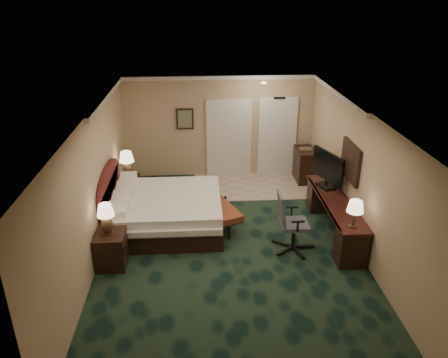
{
  "coord_description": "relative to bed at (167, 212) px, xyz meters",
  "views": [
    {
      "loc": [
        -0.58,
        -7.33,
        4.75
      ],
      "look_at": [
        -0.08,
        0.6,
        1.24
      ],
      "focal_mm": 35.0,
      "sensor_mm": 36.0,
      "label": 1
    }
  ],
  "objects": [
    {
      "name": "tv",
      "position": [
        3.44,
        0.18,
        0.81
      ],
      "size": [
        0.42,
        1.0,
        0.8
      ],
      "primitive_type": "cube",
      "rotation": [
        0.0,
        0.0,
        0.33
      ],
      "color": "black",
      "rests_on": "desk"
    },
    {
      "name": "headboard",
      "position": [
        -1.18,
        0.07,
        0.34
      ],
      "size": [
        0.12,
        2.0,
        1.4
      ],
      "primitive_type": null,
      "color": "#431316",
      "rests_on": "ground"
    },
    {
      "name": "wall_mirror",
      "position": [
        3.72,
        -0.33,
        1.19
      ],
      "size": [
        0.05,
        0.95,
        0.75
      ],
      "primitive_type": "cube",
      "color": "white",
      "rests_on": "wall_right"
    },
    {
      "name": "wall_front",
      "position": [
        1.26,
        -4.68,
        0.99
      ],
      "size": [
        5.0,
        0.0,
        2.7
      ],
      "primitive_type": "cube",
      "color": "tan",
      "rests_on": "ground"
    },
    {
      "name": "lamp_near",
      "position": [
        -0.98,
        -1.32,
        0.6
      ],
      "size": [
        0.37,
        0.37,
        0.59
      ],
      "primitive_type": null,
      "rotation": [
        0.0,
        0.0,
        0.21
      ],
      "color": "black",
      "rests_on": "nightstand_near"
    },
    {
      "name": "minibar",
      "position": [
        3.49,
        2.27,
        0.07
      ],
      "size": [
        0.46,
        0.82,
        0.87
      ],
      "primitive_type": "cube",
      "color": "black",
      "rests_on": "ground"
    },
    {
      "name": "entry_door",
      "position": [
        2.81,
        2.79,
        0.69
      ],
      "size": [
        1.02,
        0.06,
        2.18
      ],
      "primitive_type": "cube",
      "color": "white",
      "rests_on": "ground"
    },
    {
      "name": "desk",
      "position": [
        3.46,
        -0.48,
        0.02
      ],
      "size": [
        0.57,
        2.65,
        0.77
      ],
      "primitive_type": "cube",
      "color": "black",
      "rests_on": "ground"
    },
    {
      "name": "nightstand_near",
      "position": [
        -0.95,
        -1.33,
        -0.03
      ],
      "size": [
        0.53,
        0.61,
        0.66
      ],
      "primitive_type": "cube",
      "color": "black",
      "rests_on": "ground"
    },
    {
      "name": "ceiling",
      "position": [
        1.26,
        -0.93,
        2.34
      ],
      "size": [
        5.0,
        7.5,
        0.0
      ],
      "primitive_type": "cube",
      "color": "white",
      "rests_on": "wall_back"
    },
    {
      "name": "nightstand_far",
      "position": [
        -0.97,
        1.3,
        -0.06
      ],
      "size": [
        0.49,
        0.56,
        0.61
      ],
      "primitive_type": "cube",
      "color": "black",
      "rests_on": "ground"
    },
    {
      "name": "wall_right",
      "position": [
        3.76,
        -0.93,
        0.99
      ],
      "size": [
        0.0,
        7.5,
        2.7
      ],
      "primitive_type": "cube",
      "color": "tan",
      "rests_on": "ground"
    },
    {
      "name": "floor",
      "position": [
        1.26,
        -0.93,
        -0.36
      ],
      "size": [
        5.0,
        7.5,
        0.0
      ],
      "primitive_type": "cube",
      "color": "black",
      "rests_on": "ground"
    },
    {
      "name": "tile_patch",
      "position": [
        2.16,
        1.97,
        -0.35
      ],
      "size": [
        3.2,
        1.7,
        0.01
      ],
      "primitive_type": "cube",
      "color": "#C5B2A0",
      "rests_on": "ground"
    },
    {
      "name": "wall_left",
      "position": [
        -1.24,
        -0.93,
        0.99
      ],
      "size": [
        0.0,
        7.5,
        2.7
      ],
      "primitive_type": "cube",
      "color": "tan",
      "rests_on": "ground"
    },
    {
      "name": "desk_lamp",
      "position": [
        3.45,
        -1.54,
        0.67
      ],
      "size": [
        0.38,
        0.38,
        0.53
      ],
      "primitive_type": null,
      "rotation": [
        0.0,
        0.0,
        -0.33
      ],
      "color": "black",
      "rests_on": "desk"
    },
    {
      "name": "lamp_far",
      "position": [
        -0.98,
        1.33,
        0.57
      ],
      "size": [
        0.38,
        0.38,
        0.65
      ],
      "primitive_type": null,
      "rotation": [
        0.0,
        0.0,
        -0.1
      ],
      "color": "black",
      "rests_on": "nightstand_far"
    },
    {
      "name": "crown_molding",
      "position": [
        1.26,
        -0.93,
        2.29
      ],
      "size": [
        5.0,
        7.5,
        0.1
      ],
      "primitive_type": null,
      "color": "white",
      "rests_on": "wall_back"
    },
    {
      "name": "closet_doors",
      "position": [
        1.51,
        2.78,
        0.69
      ],
      "size": [
        1.2,
        0.06,
        2.1
      ],
      "primitive_type": "cube",
      "color": "beige",
      "rests_on": "ground"
    },
    {
      "name": "wall_back",
      "position": [
        1.26,
        2.82,
        0.99
      ],
      "size": [
        5.0,
        0.0,
        2.7
      ],
      "primitive_type": "cube",
      "color": "tan",
      "rests_on": "ground"
    },
    {
      "name": "bed",
      "position": [
        0.0,
        0.0,
        0.0
      ],
      "size": [
        2.27,
        2.1,
        0.72
      ],
      "primitive_type": "cube",
      "color": "white",
      "rests_on": "ground"
    },
    {
      "name": "desk_chair",
      "position": [
        2.5,
        -1.01,
        0.25
      ],
      "size": [
        0.71,
        0.66,
        1.21
      ],
      "primitive_type": null,
      "rotation": [
        0.0,
        0.0,
        -0.0
      ],
      "color": "#494950",
      "rests_on": "ground"
    },
    {
      "name": "bed_bench",
      "position": [
        1.08,
        0.06,
        -0.11
      ],
      "size": [
        1.03,
        1.53,
        0.49
      ],
      "primitive_type": "cube",
      "rotation": [
        0.0,
        0.0,
        0.4
      ],
      "color": "maroon",
      "rests_on": "ground"
    },
    {
      "name": "wall_art",
      "position": [
        0.36,
        2.78,
        1.24
      ],
      "size": [
        0.45,
        0.06,
        0.55
      ],
      "primitive_type": "cube",
      "color": "#56655C",
      "rests_on": "wall_back"
    }
  ]
}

